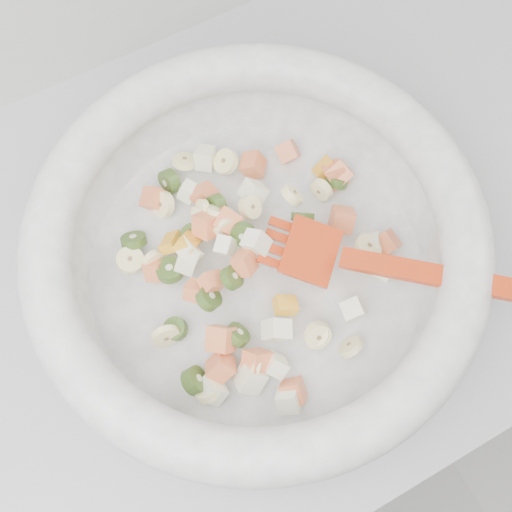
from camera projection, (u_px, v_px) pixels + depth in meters
counter at (216, 359)px, 1.09m from camera, size 2.00×0.60×0.90m
mixing_bowl at (256, 250)px, 0.61m from camera, size 0.43×0.43×0.12m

